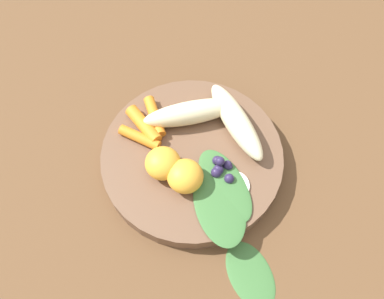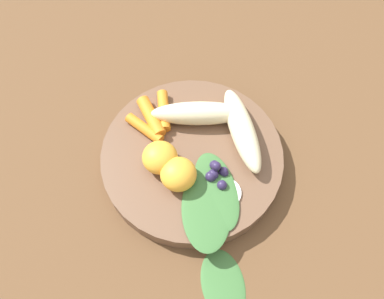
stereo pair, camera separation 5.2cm
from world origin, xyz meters
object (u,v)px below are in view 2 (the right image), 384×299
(orange_segment_near, at_px, (178,174))
(kale_leaf_stray, at_px, (221,284))
(banana_peeled_left, at_px, (199,113))
(bowl, at_px, (192,158))
(banana_peeled_right, at_px, (242,129))

(orange_segment_near, relative_size, kale_leaf_stray, 0.54)
(kale_leaf_stray, bearing_deg, orange_segment_near, -168.91)
(banana_peeled_left, distance_m, kale_leaf_stray, 0.22)
(bowl, relative_size, orange_segment_near, 5.29)
(banana_peeled_left, bearing_deg, kale_leaf_stray, 95.93)
(bowl, relative_size, banana_peeled_right, 1.85)
(bowl, xyz_separation_m, kale_leaf_stray, (0.00, 0.17, -0.01))
(bowl, distance_m, banana_peeled_right, 0.08)
(banana_peeled_right, distance_m, kale_leaf_stray, 0.20)
(banana_peeled_right, bearing_deg, bowl, 98.43)
(bowl, distance_m, banana_peeled_left, 0.06)
(bowl, xyz_separation_m, banana_peeled_right, (-0.07, -0.01, 0.03))
(banana_peeled_right, relative_size, orange_segment_near, 2.86)
(bowl, height_order, kale_leaf_stray, bowl)
(orange_segment_near, xyz_separation_m, kale_leaf_stray, (-0.02, 0.13, -0.04))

